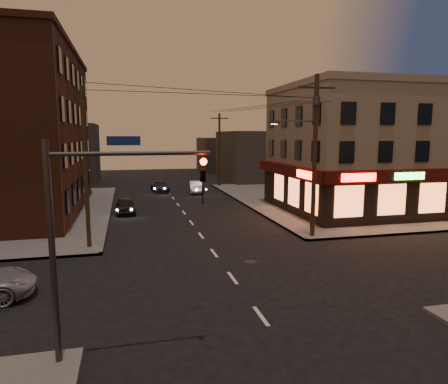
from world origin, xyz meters
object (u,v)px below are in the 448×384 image
object	(u,v)px
sedan_near	(125,205)
sedan_far	(160,186)
sedan_mid	(196,187)
fire_hydrant	(312,221)

from	to	relation	value
sedan_near	sedan_far	xyz separation A→B (m)	(3.85, 12.37, -0.04)
sedan_mid	sedan_far	distance (m)	4.38
sedan_near	sedan_far	bearing A→B (deg)	70.16
sedan_far	fire_hydrant	bearing A→B (deg)	-73.43
sedan_mid	fire_hydrant	xyz separation A→B (m)	(4.85, -19.26, -0.10)
sedan_near	sedan_far	world-z (taller)	sedan_near
sedan_near	sedan_far	distance (m)	12.96
sedan_near	fire_hydrant	bearing A→B (deg)	-37.86
sedan_mid	fire_hydrant	size ratio (longest dim) A/B	5.28
sedan_far	fire_hydrant	distance (m)	23.01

